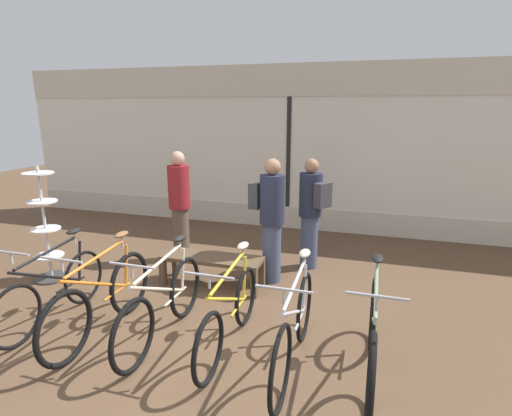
{
  "coord_description": "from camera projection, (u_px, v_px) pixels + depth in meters",
  "views": [
    {
      "loc": [
        1.66,
        -3.51,
        2.41
      ],
      "look_at": [
        0.0,
        1.98,
        0.95
      ],
      "focal_mm": 28.0,
      "sensor_mm": 36.0,
      "label": 1
    }
  ],
  "objects": [
    {
      "name": "shop_back_wall",
      "position": [
        289.0,
        147.0,
        7.81
      ],
      "size": [
        12.0,
        0.08,
        3.2
      ],
      "color": "beige",
      "rests_on": "ground_plane"
    },
    {
      "name": "customer_by_window",
      "position": [
        271.0,
        217.0,
        5.48
      ],
      "size": [
        0.53,
        0.4,
        1.75
      ],
      "color": "#424C6B",
      "rests_on": "ground_plane"
    },
    {
      "name": "accessory_rack",
      "position": [
        46.0,
        234.0,
        5.61
      ],
      "size": [
        0.48,
        0.48,
        1.64
      ],
      "color": "#333333",
      "rests_on": "ground_plane"
    },
    {
      "name": "display_bench",
      "position": [
        212.0,
        262.0,
        5.46
      ],
      "size": [
        1.4,
        0.44,
        0.43
      ],
      "color": "brown",
      "rests_on": "ground_plane"
    },
    {
      "name": "bicycle_right",
      "position": [
        295.0,
        329.0,
        3.71
      ],
      "size": [
        0.46,
        1.8,
        1.05
      ],
      "color": "black",
      "rests_on": "ground_plane"
    },
    {
      "name": "customer_near_rack",
      "position": [
        311.0,
        210.0,
        5.96
      ],
      "size": [
        0.56,
        0.51,
        1.68
      ],
      "color": "#424C6B",
      "rests_on": "ground_plane"
    },
    {
      "name": "bicycle_center_right",
      "position": [
        230.0,
        314.0,
        4.03
      ],
      "size": [
        0.46,
        1.71,
        1.01
      ],
      "color": "black",
      "rests_on": "ground_plane"
    },
    {
      "name": "bicycle_far_left",
      "position": [
        54.0,
        290.0,
        4.54
      ],
      "size": [
        0.46,
        1.68,
        1.02
      ],
      "color": "black",
      "rests_on": "ground_plane"
    },
    {
      "name": "bicycle_center_left",
      "position": [
        163.0,
        305.0,
        4.19
      ],
      "size": [
        0.46,
        1.77,
        1.04
      ],
      "color": "black",
      "rests_on": "ground_plane"
    },
    {
      "name": "customer_mid_floor",
      "position": [
        180.0,
        204.0,
        6.31
      ],
      "size": [
        0.36,
        0.36,
        1.75
      ],
      "color": "brown",
      "rests_on": "ground_plane"
    },
    {
      "name": "bicycle_far_right",
      "position": [
        372.0,
        338.0,
        3.57
      ],
      "size": [
        0.46,
        1.78,
        1.05
      ],
      "color": "black",
      "rests_on": "ground_plane"
    },
    {
      "name": "ground_plane",
      "position": [
        203.0,
        336.0,
        4.32
      ],
      "size": [
        24.0,
        24.0,
        0.0
      ],
      "primitive_type": "plane",
      "color": "brown"
    },
    {
      "name": "bicycle_left",
      "position": [
        102.0,
        300.0,
        4.28
      ],
      "size": [
        0.46,
        1.8,
        1.05
      ],
      "color": "black",
      "rests_on": "ground_plane"
    }
  ]
}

